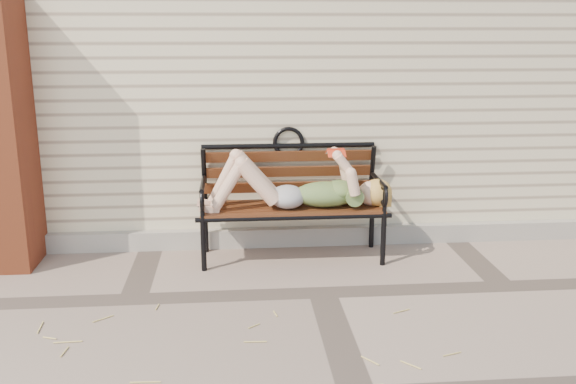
{
  "coord_description": "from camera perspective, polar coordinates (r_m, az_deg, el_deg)",
  "views": [
    {
      "loc": [
        -0.57,
        -3.95,
        1.74
      ],
      "look_at": [
        -0.19,
        0.46,
        0.58
      ],
      "focal_mm": 40.0,
      "sensor_mm": 36.0,
      "label": 1
    }
  ],
  "objects": [
    {
      "name": "house_wall",
      "position": [
        6.98,
        -0.22,
        12.67
      ],
      "size": [
        8.0,
        4.0,
        3.0
      ],
      "primitive_type": "cube",
      "color": "beige",
      "rests_on": "ground"
    },
    {
      "name": "garden_bench",
      "position": [
        4.89,
        0.25,
        0.5
      ],
      "size": [
        1.5,
        0.6,
        0.97
      ],
      "color": "black",
      "rests_on": "ground"
    },
    {
      "name": "ground",
      "position": [
        4.35,
        3.09,
        -8.92
      ],
      "size": [
        80.0,
        80.0,
        0.0
      ],
      "primitive_type": "plane",
      "color": "gray",
      "rests_on": "ground"
    },
    {
      "name": "reading_woman",
      "position": [
        4.76,
        0.53,
        0.54
      ],
      "size": [
        1.42,
        0.32,
        0.45
      ],
      "color": "#0A3E4A",
      "rests_on": "ground"
    },
    {
      "name": "foundation_strip",
      "position": [
        5.22,
        1.63,
        -3.93
      ],
      "size": [
        8.0,
        0.1,
        0.15
      ],
      "primitive_type": "cube",
      "color": "#99968B",
      "rests_on": "ground"
    }
  ]
}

